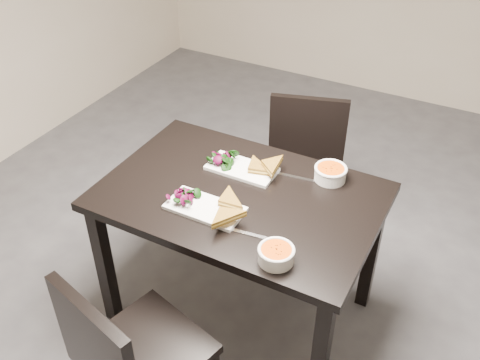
% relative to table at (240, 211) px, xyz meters
% --- Properties ---
extents(ground, '(5.00, 5.00, 0.00)m').
position_rel_table_xyz_m(ground, '(0.37, 0.21, -0.65)').
color(ground, '#47474C').
rests_on(ground, ground).
extents(table, '(1.20, 0.80, 0.75)m').
position_rel_table_xyz_m(table, '(0.00, 0.00, 0.00)').
color(table, black).
rests_on(table, ground).
extents(chair_near, '(0.51, 0.51, 0.85)m').
position_rel_table_xyz_m(chair_near, '(-0.07, -0.75, -0.17)').
color(chair_near, black).
rests_on(chair_near, ground).
extents(chair_far, '(0.52, 0.52, 0.85)m').
position_rel_table_xyz_m(chair_far, '(0.04, 0.67, -0.17)').
color(chair_far, black).
rests_on(chair_far, ground).
extents(plate_near, '(0.32, 0.16, 0.02)m').
position_rel_table_xyz_m(plate_near, '(-0.08, -0.17, 0.11)').
color(plate_near, white).
rests_on(plate_near, table).
extents(sandwich_near, '(0.17, 0.13, 0.05)m').
position_rel_table_xyz_m(sandwich_near, '(-0.01, -0.15, 0.14)').
color(sandwich_near, '#A37522').
rests_on(sandwich_near, plate_near).
extents(salad_near, '(0.10, 0.09, 0.04)m').
position_rel_table_xyz_m(salad_near, '(-0.18, -0.17, 0.14)').
color(salad_near, black).
rests_on(salad_near, plate_near).
extents(soup_bowl_near, '(0.14, 0.14, 0.06)m').
position_rel_table_xyz_m(soup_bowl_near, '(0.31, -0.30, 0.13)').
color(soup_bowl_near, white).
rests_on(soup_bowl_near, table).
extents(cutlery_near, '(0.18, 0.04, 0.00)m').
position_rel_table_xyz_m(cutlery_near, '(0.15, -0.22, 0.10)').
color(cutlery_near, silver).
rests_on(cutlery_near, table).
extents(plate_far, '(0.32, 0.16, 0.02)m').
position_rel_table_xyz_m(plate_far, '(-0.07, 0.16, 0.11)').
color(plate_far, white).
rests_on(plate_far, table).
extents(sandwich_far, '(0.18, 0.16, 0.05)m').
position_rel_table_xyz_m(sandwich_far, '(-0.01, 0.14, 0.14)').
color(sandwich_far, '#A37522').
rests_on(sandwich_far, plate_far).
extents(salad_far, '(0.10, 0.09, 0.04)m').
position_rel_table_xyz_m(salad_far, '(-0.17, 0.16, 0.14)').
color(salad_far, black).
rests_on(salad_far, plate_far).
extents(soup_bowl_far, '(0.15, 0.15, 0.07)m').
position_rel_table_xyz_m(soup_bowl_far, '(0.31, 0.28, 0.14)').
color(soup_bowl_far, white).
rests_on(soup_bowl_far, table).
extents(cutlery_far, '(0.18, 0.04, 0.00)m').
position_rel_table_xyz_m(cutlery_far, '(0.16, 0.22, 0.10)').
color(cutlery_far, silver).
rests_on(cutlery_far, table).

